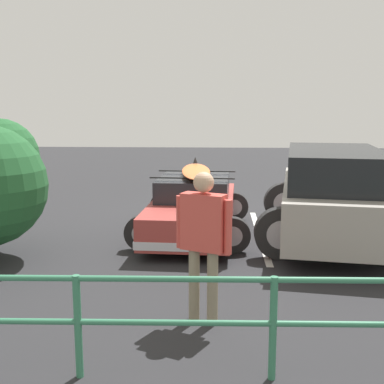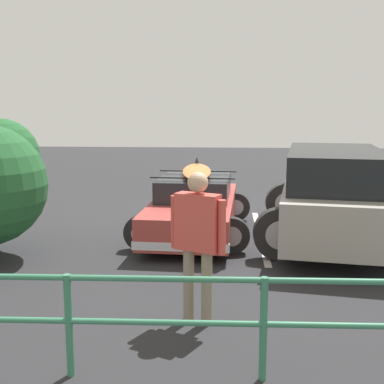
% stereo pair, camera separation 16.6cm
% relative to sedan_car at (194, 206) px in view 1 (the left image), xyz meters
% --- Properties ---
extents(ground_plane, '(44.00, 44.00, 0.02)m').
position_rel_sedan_car_xyz_m(ground_plane, '(-0.36, -0.68, -0.57)').
color(ground_plane, '#28282B').
rests_on(ground_plane, ground).
extents(parking_stripe, '(0.12, 4.11, 0.00)m').
position_rel_sedan_car_xyz_m(parking_stripe, '(-1.32, 0.04, -0.56)').
color(parking_stripe, silver).
rests_on(parking_stripe, ground).
extents(sedan_car, '(2.33, 4.14, 1.42)m').
position_rel_sedan_car_xyz_m(sedan_car, '(0.00, 0.00, 0.00)').
color(sedan_car, '#9E3833').
rests_on(sedan_car, ground).
extents(suv_car, '(3.11, 4.94, 1.74)m').
position_rel_sedan_car_xyz_m(suv_car, '(-2.65, 0.38, 0.35)').
color(suv_car, '#9E998E').
rests_on(suv_car, ground).
extents(person_bystander, '(0.64, 0.38, 1.77)m').
position_rel_sedan_car_xyz_m(person_bystander, '(-0.33, 4.13, 0.50)').
color(person_bystander, gray).
rests_on(person_bystander, ground).
extents(railing_fence, '(7.20, 0.32, 0.99)m').
position_rel_sedan_car_xyz_m(railing_fence, '(-1.00, 5.32, 0.10)').
color(railing_fence, '#387F5B').
rests_on(railing_fence, ground).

